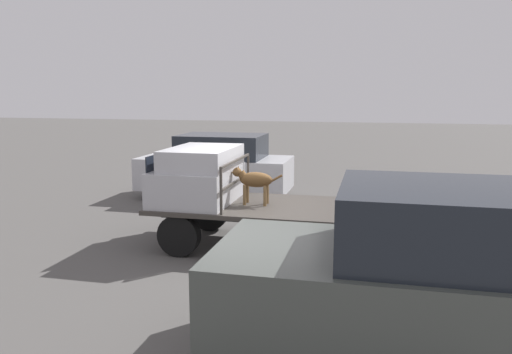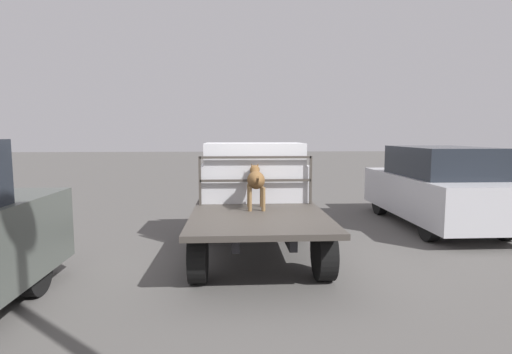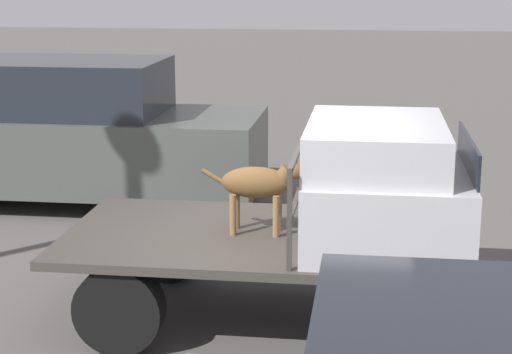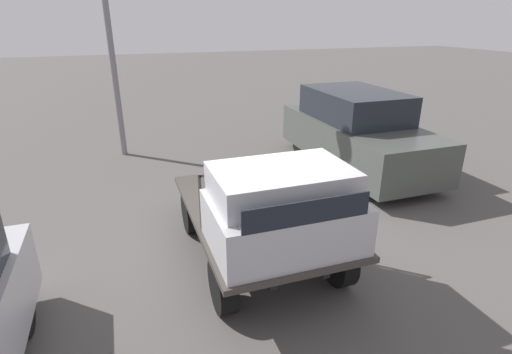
% 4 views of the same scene
% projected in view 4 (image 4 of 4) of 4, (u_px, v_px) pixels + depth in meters
% --- Properties ---
extents(ground_plane, '(80.00, 80.00, 0.00)m').
position_uv_depth(ground_plane, '(257.00, 253.00, 6.61)').
color(ground_plane, '#514F4C').
extents(flatbed_truck, '(3.60, 2.05, 0.81)m').
position_uv_depth(flatbed_truck, '(257.00, 222.00, 6.39)').
color(flatbed_truck, black).
rests_on(flatbed_truck, ground).
extents(truck_cab, '(1.38, 1.93, 1.04)m').
position_uv_depth(truck_cab, '(283.00, 209.00, 5.22)').
color(truck_cab, '#B7B7BC').
rests_on(truck_cab, flatbed_truck).
extents(truck_headboard, '(0.04, 1.93, 0.83)m').
position_uv_depth(truck_headboard, '(264.00, 184.00, 5.83)').
color(truck_headboard, '#3D3833').
rests_on(truck_headboard, flatbed_truck).
extents(dog, '(0.98, 0.28, 0.72)m').
position_uv_depth(dog, '(257.00, 182.00, 6.17)').
color(dog, brown).
rests_on(dog, flatbed_truck).
extents(parked_pickup_far, '(4.81, 1.98, 1.96)m').
position_uv_depth(parked_pickup_far, '(356.00, 132.00, 10.02)').
color(parked_pickup_far, black).
rests_on(parked_pickup_far, ground).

